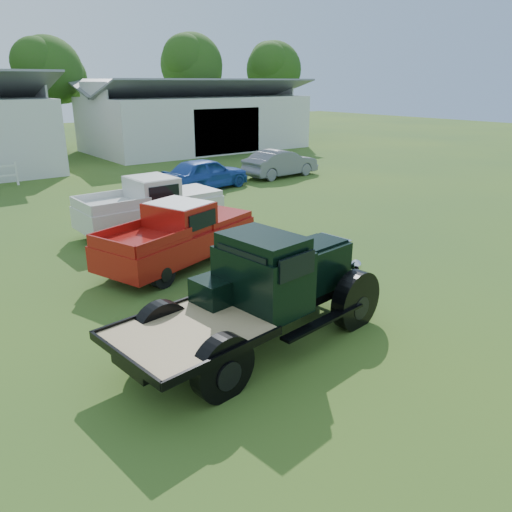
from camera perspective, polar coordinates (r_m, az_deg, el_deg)
ground at (r=11.67m, az=2.83°, el=-6.63°), size 120.00×120.00×0.00m
shed_right at (r=40.78m, az=-6.96°, el=15.69°), size 16.80×9.20×5.20m
tree_c at (r=42.64m, az=-22.43°, el=17.16°), size 5.40×5.40×9.00m
tree_d at (r=48.76m, az=-7.28°, el=19.07°), size 6.00×6.00×10.00m
tree_e at (r=51.72m, az=2.02°, el=18.94°), size 5.70×5.70×9.50m
vintage_flatbed at (r=9.95m, az=0.30°, el=-4.08°), size 6.02×2.94×2.30m
red_pickup at (r=14.56m, az=-8.91°, el=2.48°), size 5.51×3.50×1.88m
white_pickup at (r=18.12m, az=-11.98°, el=5.70°), size 5.28×2.16×1.92m
misc_car_blue at (r=25.22m, az=-5.78°, el=9.37°), size 4.80×2.47×1.56m
misc_car_grey at (r=28.54m, az=2.84°, el=10.54°), size 4.63×1.85×1.50m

